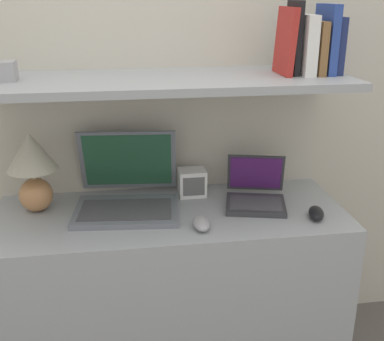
{
  "coord_description": "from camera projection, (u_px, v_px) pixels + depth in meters",
  "views": [
    {
      "loc": [
        -0.16,
        -1.37,
        1.49
      ],
      "look_at": [
        0.08,
        0.25,
        0.88
      ],
      "focal_mm": 45.0,
      "sensor_mm": 36.0,
      "label": 1
    }
  ],
  "objects": [
    {
      "name": "shelf_gadget",
      "position": [
        1.0,
        71.0,
        1.6
      ],
      "size": [
        0.1,
        0.08,
        0.07
      ],
      "color": "#99999E",
      "rests_on": "shelf"
    },
    {
      "name": "book_blue",
      "position": [
        326.0,
        39.0,
        1.72
      ],
      "size": [
        0.03,
        0.17,
        0.24
      ],
      "color": "#284293",
      "rests_on": "shelf"
    },
    {
      "name": "second_mouse",
      "position": [
        316.0,
        213.0,
        1.74
      ],
      "size": [
        0.08,
        0.12,
        0.04
      ],
      "color": "black",
      "rests_on": "desk"
    },
    {
      "name": "computer_mouse",
      "position": [
        201.0,
        223.0,
        1.67
      ],
      "size": [
        0.06,
        0.11,
        0.04
      ],
      "color": "#99999E",
      "rests_on": "desk"
    },
    {
      "name": "router_box",
      "position": [
        192.0,
        182.0,
        1.93
      ],
      "size": [
        0.11,
        0.09,
        0.11
      ],
      "color": "white",
      "rests_on": "desk"
    },
    {
      "name": "book_red",
      "position": [
        286.0,
        41.0,
        1.7
      ],
      "size": [
        0.03,
        0.17,
        0.23
      ],
      "color": "#A82823",
      "rests_on": "shelf"
    },
    {
      "name": "laptop_large",
      "position": [
        127.0,
        193.0,
        1.82
      ],
      "size": [
        0.41,
        0.39,
        0.28
      ],
      "color": "slate",
      "rests_on": "desk"
    },
    {
      "name": "wall_back",
      "position": [
        160.0,
        70.0,
        1.92
      ],
      "size": [
        6.0,
        0.05,
        2.4
      ],
      "color": "beige",
      "rests_on": "ground_plane"
    },
    {
      "name": "laptop_small",
      "position": [
        256.0,
        195.0,
        1.86
      ],
      "size": [
        0.27,
        0.28,
        0.18
      ],
      "color": "#333338",
      "rests_on": "desk"
    },
    {
      "name": "table_lamp",
      "position": [
        32.0,
        165.0,
        1.75
      ],
      "size": [
        0.18,
        0.18,
        0.3
      ],
      "color": "#B27A4C",
      "rests_on": "desk"
    },
    {
      "name": "book_brown",
      "position": [
        315.0,
        47.0,
        1.73
      ],
      "size": [
        0.03,
        0.17,
        0.19
      ],
      "color": "brown",
      "rests_on": "shelf"
    },
    {
      "name": "book_white",
      "position": [
        304.0,
        45.0,
        1.72
      ],
      "size": [
        0.04,
        0.18,
        0.21
      ],
      "color": "silver",
      "rests_on": "shelf"
    },
    {
      "name": "book_navy",
      "position": [
        334.0,
        45.0,
        1.73
      ],
      "size": [
        0.02,
        0.14,
        0.2
      ],
      "color": "navy",
      "rests_on": "shelf"
    },
    {
      "name": "back_riser",
      "position": [
        164.0,
        212.0,
        2.09
      ],
      "size": [
        1.31,
        0.04,
        1.18
      ],
      "color": "beige",
      "rests_on": "ground_plane"
    },
    {
      "name": "desk",
      "position": [
        172.0,
        294.0,
        1.92
      ],
      "size": [
        1.31,
        0.51,
        0.72
      ],
      "color": "#999EA3",
      "rests_on": "ground_plane"
    },
    {
      "name": "book_black",
      "position": [
        294.0,
        38.0,
        1.7
      ],
      "size": [
        0.02,
        0.12,
        0.25
      ],
      "color": "black",
      "rests_on": "shelf"
    },
    {
      "name": "shelf",
      "position": [
        166.0,
        81.0,
        1.69
      ],
      "size": [
        1.31,
        0.46,
        0.03
      ],
      "color": "#999EA3",
      "rests_on": "back_riser"
    }
  ]
}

